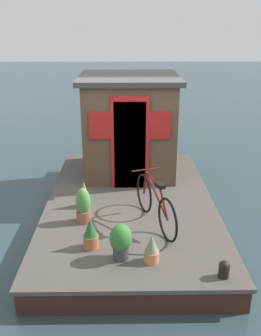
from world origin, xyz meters
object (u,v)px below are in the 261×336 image
Objects in this scene: houseboat_cabin at (129,125)px; potted_plant_rosemary at (152,249)px; potted_plant_ivy at (121,241)px; mooring_bollard at (224,269)px; potted_plant_fern at (91,234)px; potted_plant_lavender at (84,195)px; potted_plant_mint at (83,206)px; bicycle at (155,203)px.

houseboat_cabin is 3.49m from potted_plant_rosemary.
houseboat_cabin reaches higher than potted_plant_rosemary.
mooring_bollard is at bearing -108.23° from potted_plant_ivy.
houseboat_cabin is at bearing -11.11° from potted_plant_fern.
potted_plant_lavender is at bearing 9.46° from potted_plant_fern.
mooring_bollard is (-0.35, -0.90, -0.07)m from potted_plant_rosemary.
bicycle is at bearing -95.55° from potted_plant_mint.
potted_plant_rosemary is at bearing 173.37° from bicycle.
potted_plant_lavender reaches higher than potted_plant_rosemary.
potted_plant_ivy reaches higher than potted_plant_lavender.
potted_plant_ivy is at bearing -157.73° from potted_plant_lavender.
bicycle is 3.04× the size of potted_plant_ivy.
mooring_bollard is at bearing -150.35° from bicycle.
mooring_bollard is at bearing -135.84° from potted_plant_lavender.
houseboat_cabin reaches higher than bicycle.
potted_plant_lavender is at bearing 154.49° from houseboat_cabin.
potted_plant_mint is 2.51× the size of mooring_bollard.
potted_plant_lavender is 1.00× the size of potted_plant_fern.
houseboat_cabin is 3.18m from potted_plant_fern.
potted_plant_fern is (-1.31, -0.22, -0.00)m from potted_plant_lavender.
potted_plant_rosemary is at bearing -147.46° from potted_plant_lavender.
mooring_bollard is (-2.03, -1.97, -0.11)m from potted_plant_lavender.
houseboat_cabin is at bearing 9.07° from bicycle.
potted_plant_mint is 1.47× the size of potted_plant_rosemary.
houseboat_cabin is at bearing 17.25° from mooring_bollard.
mooring_bollard is (-3.73, -1.16, -0.91)m from houseboat_cabin.
potted_plant_fern reaches higher than potted_plant_rosemary.
potted_plant_fern is at bearing 57.27° from potted_plant_ivy.
potted_plant_rosemary is (-1.68, -1.07, -0.04)m from potted_plant_lavender.
mooring_bollard is (-1.37, -0.78, -0.25)m from bicycle.
bicycle reaches higher than potted_plant_lavender.
potted_plant_lavender reaches higher than mooring_bollard.
potted_plant_fern is 1.89m from mooring_bollard.
mooring_bollard is at bearing -111.36° from potted_plant_rosemary.
potted_plant_mint is at bearing 161.09° from houseboat_cabin.
houseboat_cabin is at bearing -25.51° from potted_plant_lavender.
potted_plant_lavender is at bearing 61.13° from bicycle.
potted_plant_fern is (-3.02, 0.59, -0.81)m from houseboat_cabin.
mooring_bollard is at bearing -127.61° from potted_plant_mint.
bicycle is 6.78× the size of mooring_bollard.
potted_plant_lavender is 1.19× the size of potted_plant_rosemary.
bicycle is at bearing -118.87° from potted_plant_lavender.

